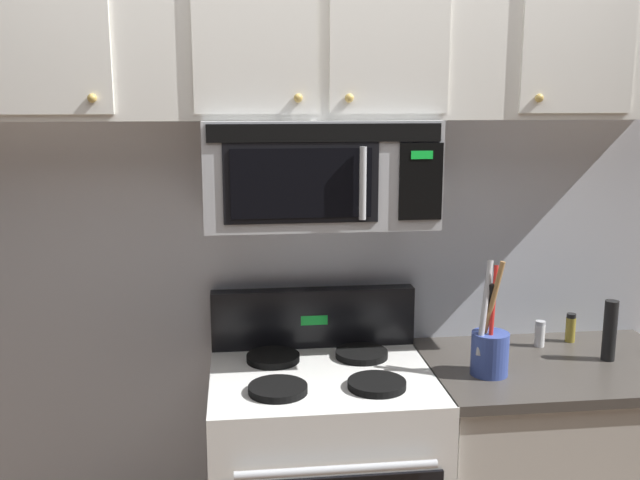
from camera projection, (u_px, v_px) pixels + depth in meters
back_wall at (311, 225)px, 2.70m from camera, size 5.20×0.10×2.70m
over_range_microwave at (318, 172)px, 2.41m from camera, size 0.76×0.43×0.35m
upper_cabinets at (317, 35)px, 2.36m from camera, size 2.50×0.36×0.55m
counter_segment at (549, 477)px, 2.63m from camera, size 0.93×0.65×0.90m
utensil_crock_blue at (489, 347)px, 2.41m from camera, size 0.13×0.13×0.40m
salt_shaker at (540, 334)px, 2.69m from camera, size 0.04×0.04×0.10m
pepper_mill at (610, 331)px, 2.54m from camera, size 0.05×0.05×0.22m
spice_jar at (571, 328)px, 2.74m from camera, size 0.04×0.04×0.11m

